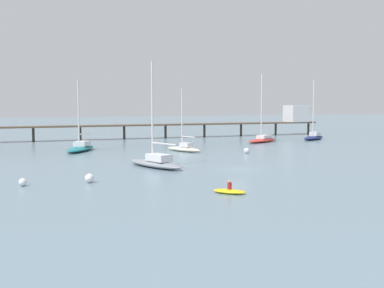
{
  "coord_description": "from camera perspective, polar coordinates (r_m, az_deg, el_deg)",
  "views": [
    {
      "loc": [
        -21.85,
        -48.8,
        7.67
      ],
      "look_at": [
        0.0,
        16.71,
        1.5
      ],
      "focal_mm": 44.1,
      "sensor_mm": 36.0,
      "label": 1
    }
  ],
  "objects": [
    {
      "name": "ground_plane",
      "position": [
        54.01,
        5.63,
        -3.08
      ],
      "size": [
        400.0,
        400.0,
        0.0
      ],
      "primitive_type": "plane",
      "color": "slate"
    },
    {
      "name": "pier",
      "position": [
        104.89,
        3.76,
        2.98
      ],
      "size": [
        82.14,
        6.0,
        6.88
      ],
      "color": "brown",
      "rests_on": "ground_plane"
    },
    {
      "name": "sailboat_red",
      "position": [
        91.31,
        8.54,
        0.66
      ],
      "size": [
        9.14,
        7.28,
        13.01
      ],
      "color": "red",
      "rests_on": "ground_plane"
    },
    {
      "name": "sailboat_gray",
      "position": [
        55.55,
        -4.41,
        -2.08
      ],
      "size": [
        5.9,
        9.6,
        12.4
      ],
      "color": "gray",
      "rests_on": "ground_plane"
    },
    {
      "name": "sailboat_cream",
      "position": [
        73.06,
        -0.97,
        -0.41
      ],
      "size": [
        4.68,
        6.74,
        9.69
      ],
      "color": "beige",
      "rests_on": "ground_plane"
    },
    {
      "name": "sailboat_teal",
      "position": [
        75.66,
        -13.32,
        -0.35
      ],
      "size": [
        6.37,
        9.44,
        11.12
      ],
      "color": "#1E727A",
      "rests_on": "ground_plane"
    },
    {
      "name": "sailboat_navy",
      "position": [
        99.26,
        14.51,
        0.92
      ],
      "size": [
        8.18,
        6.77,
        12.17
      ],
      "color": "navy",
      "rests_on": "ground_plane"
    },
    {
      "name": "dinghy_yellow",
      "position": [
        39.93,
        4.56,
        -5.68
      ],
      "size": [
        2.96,
        2.91,
        1.14
      ],
      "color": "yellow",
      "rests_on": "ground_plane"
    },
    {
      "name": "mooring_buoy_outer",
      "position": [
        45.96,
        -12.3,
        -4.06
      ],
      "size": [
        0.89,
        0.89,
        0.89
      ],
      "primitive_type": "sphere",
      "color": "silver",
      "rests_on": "ground_plane"
    },
    {
      "name": "mooring_buoy_far",
      "position": [
        45.86,
        -19.8,
        -4.36
      ],
      "size": [
        0.73,
        0.73,
        0.73
      ],
      "primitive_type": "sphere",
      "color": "silver",
      "rests_on": "ground_plane"
    },
    {
      "name": "mooring_buoy_mid",
      "position": [
        70.84,
        6.63,
        -0.8
      ],
      "size": [
        0.84,
        0.84,
        0.84
      ],
      "primitive_type": "sphere",
      "color": "silver",
      "rests_on": "ground_plane"
    }
  ]
}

